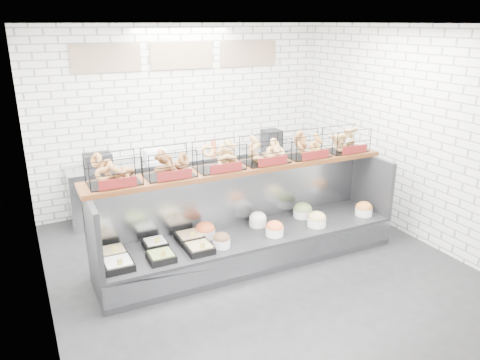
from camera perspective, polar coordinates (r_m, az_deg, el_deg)
ground at (r=6.11m, az=2.54°, el=-10.90°), size 5.50×5.50×0.00m
room_shell at (r=5.92m, az=0.01°, el=9.39°), size 5.02×5.51×3.01m
display_case at (r=6.22m, az=0.96°, el=-6.91°), size 4.00×0.90×1.20m
bagel_shelf at (r=6.00m, az=0.38°, el=3.02°), size 4.10×0.50×0.40m
prep_counter at (r=7.95m, az=-5.83°, el=-0.07°), size 4.00×0.60×1.20m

